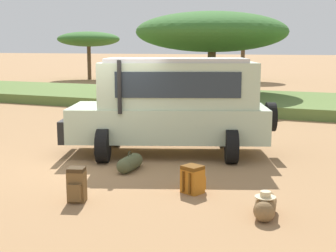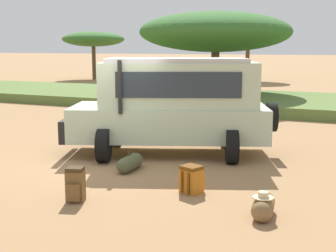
# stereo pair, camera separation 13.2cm
# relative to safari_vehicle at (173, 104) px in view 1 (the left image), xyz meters

# --- Properties ---
(ground_plane) EXTENTS (320.00, 320.00, 0.00)m
(ground_plane) POSITION_rel_safari_vehicle_xyz_m (-1.09, -1.39, -1.29)
(ground_plane) COLOR #9E754C
(grass_bank) EXTENTS (120.00, 7.00, 0.44)m
(grass_bank) POSITION_rel_safari_vehicle_xyz_m (-1.09, 10.44, -1.07)
(grass_bank) COLOR #5B7538
(grass_bank) RESTS_ON ground_plane
(safari_vehicle) EXTENTS (5.41, 3.76, 2.44)m
(safari_vehicle) POSITION_rel_safari_vehicle_xyz_m (0.00, 0.00, 0.00)
(safari_vehicle) COLOR #B2C6A8
(safari_vehicle) RESTS_ON ground_plane
(backpack_beside_front_wheel) EXTENTS (0.37, 0.40, 0.62)m
(backpack_beside_front_wheel) POSITION_rel_safari_vehicle_xyz_m (-0.08, -4.17, -1.00)
(backpack_beside_front_wheel) COLOR brown
(backpack_beside_front_wheel) RESTS_ON ground_plane
(backpack_cluster_center) EXTENTS (0.45, 0.48, 0.53)m
(backpack_cluster_center) POSITION_rel_safari_vehicle_xyz_m (1.63, -2.87, -1.04)
(backpack_cluster_center) COLOR #B26619
(backpack_cluster_center) RESTS_ON ground_plane
(duffel_bag_low_black_case) EXTENTS (0.42, 0.87, 0.45)m
(duffel_bag_low_black_case) POSITION_rel_safari_vehicle_xyz_m (3.14, -3.56, -1.12)
(duffel_bag_low_black_case) COLOR brown
(duffel_bag_low_black_case) RESTS_ON ground_plane
(duffel_bag_soft_canvas) EXTENTS (0.37, 0.92, 0.44)m
(duffel_bag_soft_canvas) POSITION_rel_safari_vehicle_xyz_m (-0.21, -1.93, -1.12)
(duffel_bag_soft_canvas) COLOR #4C5133
(duffel_bag_soft_canvas) RESTS_ON ground_plane
(acacia_tree_left_mid) EXTENTS (5.30, 4.96, 3.99)m
(acacia_tree_left_mid) POSITION_rel_safari_vehicle_xyz_m (-17.37, 23.06, 2.06)
(acacia_tree_left_mid) COLOR brown
(acacia_tree_left_mid) RESTS_ON ground_plane
(acacia_tree_centre_back) EXTENTS (5.01, 4.91, 5.32)m
(acacia_tree_centre_back) POSITION_rel_safari_vehicle_xyz_m (-5.19, 27.17, 3.17)
(acacia_tree_centre_back) COLOR brown
(acacia_tree_centre_back) RESTS_ON ground_plane
(acacia_tree_right_mid) EXTENTS (7.38, 8.03, 4.42)m
(acacia_tree_right_mid) POSITION_rel_safari_vehicle_xyz_m (-2.75, 11.55, 2.14)
(acacia_tree_right_mid) COLOR brown
(acacia_tree_right_mid) RESTS_ON ground_plane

